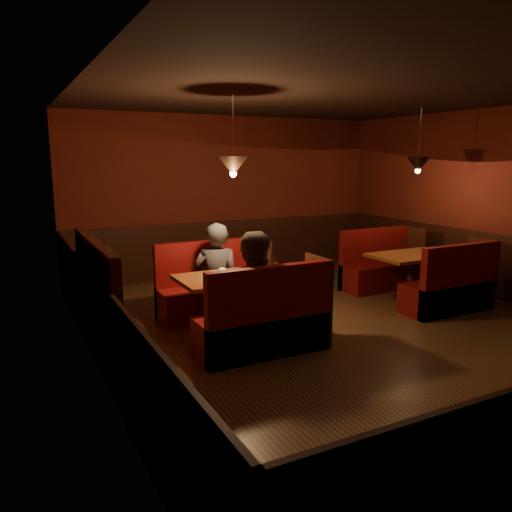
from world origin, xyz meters
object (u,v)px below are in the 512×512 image
main_bench_near (266,326)px  second_table (412,266)px  main_bench_far (213,293)px  second_bench_near (452,290)px  main_table (235,289)px  second_bench_far (380,270)px  diner_a (216,259)px  diner_b (259,276)px

main_bench_near → second_table: (3.03, 0.93, 0.20)m
main_bench_far → second_bench_near: (3.05, -1.38, -0.01)m
main_table → second_bench_near: size_ratio=0.98×
main_table → second_bench_far: second_bench_far is taller
main_table → diner_a: 0.61m
main_table → diner_b: bearing=-88.9°
second_bench_far → diner_a: size_ratio=0.83×
second_bench_far → main_table: bearing=-163.6°
second_bench_near → diner_b: (-3.06, 0.00, 0.53)m
main_bench_near → second_bench_near: main_bench_near is taller
main_table → main_bench_near: main_bench_near is taller
second_table → diner_a: size_ratio=0.75×
second_bench_near → main_table: bearing=168.9°
main_bench_near → diner_a: size_ratio=0.90×
main_table → main_bench_near: size_ratio=0.91×
second_table → main_bench_near: bearing=-163.0°
second_table → main_table: bearing=-177.2°
main_bench_far → diner_b: 1.48m
main_table → diner_a: diner_a is taller
diner_a → diner_b: (0.03, -1.15, 0.01)m
main_table → second_table: 3.05m
second_bench_far → diner_a: bearing=-173.5°
diner_a → main_table: bearing=112.6°
main_table → second_bench_near: bearing=-11.1°
main_bench_near → diner_a: (-0.04, 1.33, 0.51)m
main_table → second_table: size_ratio=1.09×
main_bench_far → main_table: bearing=-91.2°
main_bench_near → main_table: bearing=91.2°
main_bench_far → second_bench_near: size_ratio=1.08×
main_bench_far → main_bench_near: same height
second_bench_near → diner_a: 3.34m
second_table → second_bench_far: (0.03, 0.75, -0.21)m
main_table → diner_a: size_ratio=0.82×
diner_a → second_bench_near: bearing=180.0°
main_bench_far → diner_a: size_ratio=0.90×
main_bench_near → second_bench_near: 3.06m
main_bench_far → second_bench_far: main_bench_far is taller
main_bench_near → diner_b: bearing=91.5°
second_bench_near → second_table: bearing=92.2°
second_bench_far → second_bench_near: 1.50m
main_bench_near → second_bench_far: bearing=28.8°
main_table → second_bench_far: bearing=16.4°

